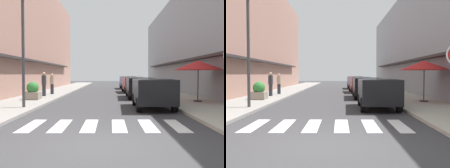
{
  "view_description": "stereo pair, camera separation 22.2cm",
  "coord_description": "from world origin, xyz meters",
  "views": [
    {
      "loc": [
        0.2,
        -6.08,
        1.68
      ],
      "look_at": [
        0.3,
        10.68,
        1.07
      ],
      "focal_mm": 41.82,
      "sensor_mm": 36.0,
      "label": 1
    },
    {
      "loc": [
        0.42,
        -6.08,
        1.68
      ],
      "look_at": [
        0.3,
        10.68,
        1.07
      ],
      "focal_mm": 41.82,
      "sensor_mm": 36.0,
      "label": 2
    }
  ],
  "objects": [
    {
      "name": "ground_plane",
      "position": [
        0.0,
        16.48,
        0.0
      ],
      "size": [
        90.66,
        90.66,
        0.0
      ],
      "primitive_type": "plane",
      "color": "#38383A"
    },
    {
      "name": "sidewalk_left",
      "position": [
        -4.88,
        16.48,
        0.06
      ],
      "size": [
        3.11,
        57.69,
        0.12
      ],
      "primitive_type": "cube",
      "color": "gray",
      "rests_on": "ground_plane"
    },
    {
      "name": "sidewalk_right",
      "position": [
        4.88,
        16.48,
        0.06
      ],
      "size": [
        3.11,
        57.69,
        0.12
      ],
      "primitive_type": "cube",
      "color": "#ADA899",
      "rests_on": "ground_plane"
    },
    {
      "name": "building_row_left",
      "position": [
        -8.93,
        17.54,
        5.62
      ],
      "size": [
        5.5,
        39.09,
        11.25
      ],
      "color": "#A87A6B",
      "rests_on": "ground_plane"
    },
    {
      "name": "building_row_right",
      "position": [
        8.93,
        17.54,
        4.74
      ],
      "size": [
        5.5,
        39.09,
        9.48
      ],
      "color": "#939EA8",
      "rests_on": "ground_plane"
    },
    {
      "name": "crosswalk",
      "position": [
        -0.0,
        2.41,
        0.01
      ],
      "size": [
        5.2,
        2.2,
        0.01
      ],
      "color": "silver",
      "rests_on": "ground_plane"
    },
    {
      "name": "parked_car_near",
      "position": [
        2.28,
        6.72,
        0.92
      ],
      "size": [
        1.88,
        3.96,
        1.47
      ],
      "color": "black",
      "rests_on": "ground_plane"
    },
    {
      "name": "parked_car_mid",
      "position": [
        2.28,
        12.53,
        0.92
      ],
      "size": [
        1.86,
        4.33,
        1.47
      ],
      "color": "black",
      "rests_on": "ground_plane"
    },
    {
      "name": "parked_car_far",
      "position": [
        2.28,
        18.37,
        0.92
      ],
      "size": [
        1.92,
        4.08,
        1.47
      ],
      "color": "maroon",
      "rests_on": "ground_plane"
    },
    {
      "name": "parked_car_distant",
      "position": [
        2.28,
        24.66,
        0.92
      ],
      "size": [
        1.9,
        4.22,
        1.47
      ],
      "color": "navy",
      "rests_on": "ground_plane"
    },
    {
      "name": "street_lamp",
      "position": [
        -3.78,
        6.39,
        3.6
      ],
      "size": [
        1.19,
        0.28,
        5.73
      ],
      "color": "#38383D",
      "rests_on": "sidewalk_left"
    },
    {
      "name": "cafe_umbrella",
      "position": [
        5.27,
        8.96,
        2.21
      ],
      "size": [
        2.77,
        2.77,
        2.37
      ],
      "color": "#262626",
      "rests_on": "sidewalk_right"
    },
    {
      "name": "planter_midblock",
      "position": [
        -4.67,
        10.22,
        0.61
      ],
      "size": [
        0.91,
        0.91,
        1.11
      ],
      "color": "gray",
      "rests_on": "sidewalk_left"
    },
    {
      "name": "pedestrian_walking_near",
      "position": [
        -4.64,
        12.87,
        1.03
      ],
      "size": [
        0.34,
        0.34,
        1.72
      ],
      "rotation": [
        0.0,
        0.0,
        3.87
      ],
      "color": "#282B33",
      "rests_on": "sidewalk_left"
    },
    {
      "name": "pedestrian_walking_far",
      "position": [
        -4.48,
        14.8,
        0.98
      ],
      "size": [
        0.34,
        0.34,
        1.63
      ],
      "rotation": [
        0.0,
        0.0,
        3.56
      ],
      "color": "#282B33",
      "rests_on": "sidewalk_left"
    }
  ]
}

